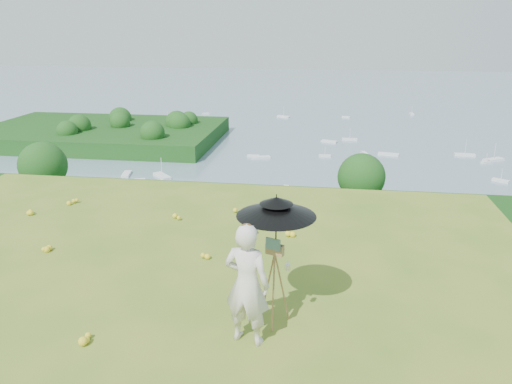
# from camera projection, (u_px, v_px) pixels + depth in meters

# --- Properties ---
(ground) EXTENTS (14.00, 14.00, 0.00)m
(ground) POSITION_uv_depth(u_px,v_px,m) (142.00, 318.00, 7.74)
(ground) COLOR #4E7421
(ground) RESTS_ON ground
(forest_slope) EXTENTS (140.00, 56.00, 22.00)m
(forest_slope) POSITION_uv_depth(u_px,v_px,m) (289.00, 376.00, 49.80)
(forest_slope) COLOR #12390F
(forest_slope) RESTS_ON bay_water
(shoreline_tier) EXTENTS (170.00, 28.00, 8.00)m
(shoreline_tier) POSITION_uv_depth(u_px,v_px,m) (306.00, 261.00, 89.55)
(shoreline_tier) COLOR #6A6555
(shoreline_tier) RESTS_ON bay_water
(bay_water) EXTENTS (700.00, 700.00, 0.00)m
(bay_water) POSITION_uv_depth(u_px,v_px,m) (323.00, 108.00, 243.71)
(bay_water) COLOR #6F8A9E
(bay_water) RESTS_ON ground
(peninsula) EXTENTS (90.00, 60.00, 12.00)m
(peninsula) POSITION_uv_depth(u_px,v_px,m) (101.00, 126.00, 172.64)
(peninsula) COLOR #12390F
(peninsula) RESTS_ON bay_water
(slope_trees) EXTENTS (110.00, 50.00, 6.00)m
(slope_trees) POSITION_uv_depth(u_px,v_px,m) (292.00, 249.00, 45.34)
(slope_trees) COLOR #184715
(slope_trees) RESTS_ON forest_slope
(harbor_town) EXTENTS (110.00, 22.00, 5.00)m
(harbor_town) POSITION_uv_depth(u_px,v_px,m) (308.00, 228.00, 87.48)
(harbor_town) COLOR silver
(harbor_town) RESTS_ON shoreline_tier
(moored_boats) EXTENTS (140.00, 140.00, 0.70)m
(moored_boats) POSITION_uv_depth(u_px,v_px,m) (282.00, 141.00, 171.19)
(moored_boats) COLOR white
(moored_boats) RESTS_ON bay_water
(wildflowers) EXTENTS (10.00, 10.50, 0.12)m
(wildflowers) POSITION_uv_depth(u_px,v_px,m) (148.00, 306.00, 7.95)
(wildflowers) COLOR yellow
(wildflowers) RESTS_ON ground
(painter) EXTENTS (0.75, 0.58, 1.81)m
(painter) POSITION_uv_depth(u_px,v_px,m) (247.00, 284.00, 6.91)
(painter) COLOR silver
(painter) RESTS_ON ground
(field_easel) EXTENTS (0.69, 0.69, 1.42)m
(field_easel) POSITION_uv_depth(u_px,v_px,m) (274.00, 281.00, 7.41)
(field_easel) COLOR #905C3C
(field_easel) RESTS_ON ground
(sun_umbrella) EXTENTS (1.53, 1.53, 0.89)m
(sun_umbrella) POSITION_uv_depth(u_px,v_px,m) (276.00, 224.00, 7.15)
(sun_umbrella) COLOR black
(sun_umbrella) RESTS_ON field_easel
(painter_cap) EXTENTS (0.26, 0.28, 0.10)m
(painter_cap) POSITION_uv_depth(u_px,v_px,m) (247.00, 227.00, 6.64)
(painter_cap) COLOR #CA6F74
(painter_cap) RESTS_ON painter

